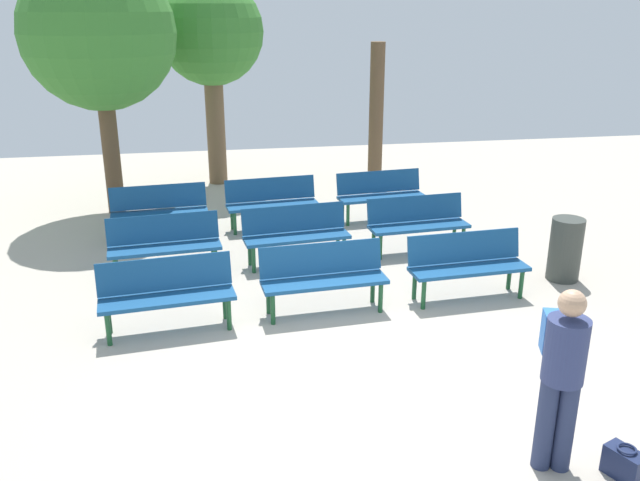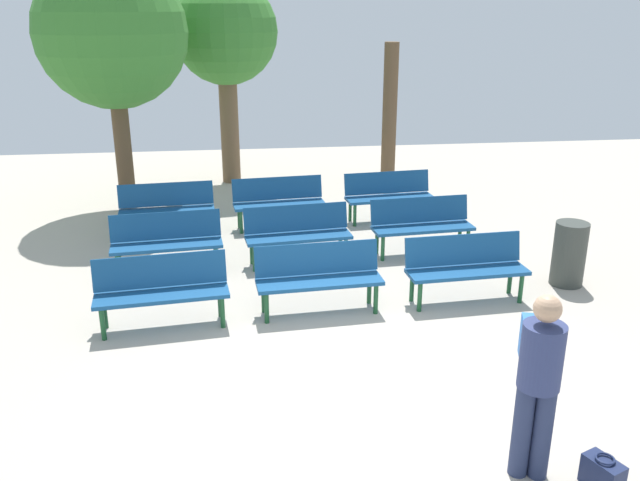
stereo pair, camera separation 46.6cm
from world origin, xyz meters
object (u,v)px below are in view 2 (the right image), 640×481
object	(u,v)px
bench_r1_c0	(167,239)
tree_1	(390,115)
bench_r1_c1	(298,231)
bench_r2_c1	(279,199)
bench_r1_c2	(422,222)
bench_r2_c2	(389,193)
bench_r0_c2	(466,265)
tree_0	(225,35)
trash_bin	(569,254)
bench_r0_c0	(161,287)
bench_r0_c1	(318,274)
visitor_with_backpack	(538,375)
bench_r2_c0	(167,206)
handbag	(603,473)
tree_2	(112,34)

from	to	relation	value
bench_r1_c0	tree_1	bearing A→B (deg)	41.64
bench_r1_c1	bench_r2_c1	size ratio (longest dim) A/B	1.00
bench_r1_c2	bench_r2_c2	size ratio (longest dim) A/B	1.00
bench_r0_c2	bench_r1_c2	size ratio (longest dim) A/B	1.00
bench_r2_c1	tree_0	xyz separation A→B (m)	(-0.84, 3.37, 2.65)
bench_r0_c2	trash_bin	world-z (taller)	trash_bin
bench_r0_c0	bench_r1_c2	xyz separation A→B (m)	(3.82, 2.10, 0.00)
tree_1	trash_bin	distance (m)	6.10
bench_r2_c1	bench_r0_c1	bearing A→B (deg)	-90.74
bench_r0_c1	tree_0	world-z (taller)	tree_0
bench_r1_c1	visitor_with_backpack	bearing A→B (deg)	-79.75
tree_0	visitor_with_backpack	distance (m)	10.76
bench_r0_c0	bench_r2_c1	xyz separation A→B (m)	(1.67, 3.69, 0.00)
bench_r1_c0	bench_r2_c0	bearing A→B (deg)	89.75
bench_r0_c1	bench_r2_c0	xyz separation A→B (m)	(-2.20, 3.35, 0.00)
bench_r1_c2	trash_bin	bearing A→B (deg)	-45.92
bench_r1_c0	handbag	xyz separation A→B (m)	(3.94, -5.22, -0.37)
bench_r1_c0	trash_bin	world-z (taller)	trash_bin
bench_r2_c2	tree_1	xyz separation A→B (m)	(0.58, 2.63, 1.01)
tree_1	bench_r1_c1	bearing A→B (deg)	-118.06
bench_r0_c1	bench_r1_c1	xyz separation A→B (m)	(-0.10, 1.74, 0.00)
trash_bin	bench_r2_c1	bearing A→B (deg)	141.34
bench_r2_c1	trash_bin	world-z (taller)	trash_bin
handbag	trash_bin	distance (m)	4.39
bench_r1_c0	bench_r2_c0	size ratio (longest dim) A/B	1.00
bench_r2_c1	trash_bin	size ratio (longest dim) A/B	1.80
tree_0	tree_1	world-z (taller)	tree_0
bench_r0_c2	bench_r1_c2	xyz separation A→B (m)	(-0.09, 1.84, 0.00)
bench_r2_c0	bench_r2_c1	distance (m)	1.93
bench_r2_c1	bench_r2_c2	distance (m)	2.03
bench_r1_c0	bench_r0_c2	bearing A→B (deg)	-26.08
tree_1	bench_r0_c2	bearing A→B (deg)	-93.21
bench_r1_c0	tree_0	world-z (taller)	tree_0
bench_r2_c0	tree_2	world-z (taller)	tree_2
bench_r0_c1	handbag	size ratio (longest dim) A/B	4.47
bench_r0_c2	bench_r1_c2	world-z (taller)	same
bench_r2_c0	trash_bin	xyz separation A→B (m)	(5.79, -2.93, -0.05)
bench_r2_c1	trash_bin	distance (m)	4.95
bench_r0_c2	visitor_with_backpack	xyz separation A→B (m)	(-0.61, -3.44, 0.43)
bench_r0_c1	trash_bin	distance (m)	3.61
bench_r0_c2	trash_bin	bearing A→B (deg)	7.99
bench_r0_c0	bench_r1_c0	distance (m)	1.79
bench_r1_c0	bench_r2_c1	bearing A→B (deg)	41.76
bench_r0_c2	bench_r1_c0	size ratio (longest dim) A/B	0.99
bench_r1_c0	bench_r2_c2	bearing A→B (deg)	23.15
tree_2	trash_bin	xyz separation A→B (m)	(6.70, -4.55, -2.80)
bench_r1_c1	visitor_with_backpack	world-z (taller)	visitor_with_backpack
bench_r0_c0	bench_r1_c1	bearing A→B (deg)	40.06
handbag	bench_r0_c1	bearing A→B (deg)	117.63
bench_r0_c2	tree_2	distance (m)	7.57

